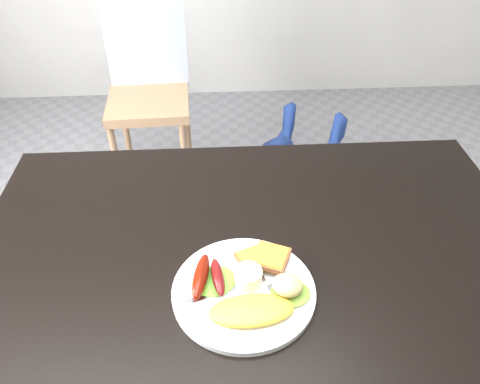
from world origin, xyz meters
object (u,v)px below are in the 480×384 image
at_px(dining_table, 256,257).
at_px(person, 288,85).
at_px(plate, 244,291).
at_px(dining_chair, 148,103).

xyz_separation_m(dining_table, person, (0.18, 0.81, 0.00)).
bearing_deg(person, plate, 97.82).
bearing_deg(person, dining_table, 98.41).
height_order(dining_table, plate, plate).
height_order(dining_chair, plate, plate).
bearing_deg(plate, person, 76.85).
xyz_separation_m(person, plate, (-0.21, -0.92, 0.03)).
relative_size(dining_table, dining_chair, 3.31).
relative_size(person, plate, 5.35).
relative_size(dining_table, plate, 4.39).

